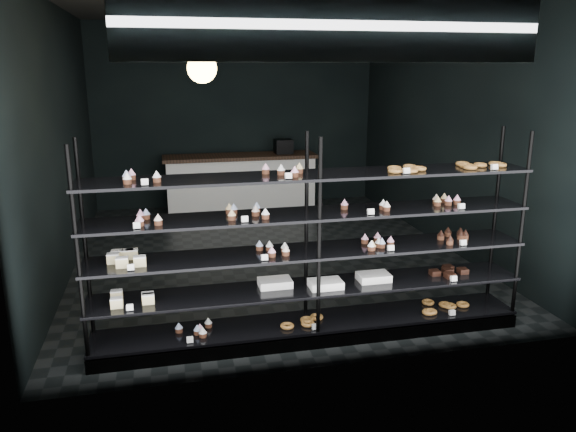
# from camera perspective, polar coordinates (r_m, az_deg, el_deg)

# --- Properties ---
(room) EXTENTS (5.01, 6.01, 3.20)m
(room) POSITION_cam_1_polar(r_m,az_deg,el_deg) (7.28, -2.14, 8.11)
(room) COLOR black
(room) RESTS_ON ground
(display_shelf) EXTENTS (4.00, 0.50, 1.91)m
(display_shelf) POSITION_cam_1_polar(r_m,az_deg,el_deg) (5.16, 2.14, -5.95)
(display_shelf) COLOR black
(display_shelf) RESTS_ON room
(signage) EXTENTS (3.30, 0.05, 0.50)m
(signage) POSITION_cam_1_polar(r_m,az_deg,el_deg) (4.39, 5.23, 18.56)
(signage) COLOR #0E1447
(signage) RESTS_ON room
(pendant_lamp) EXTENTS (0.29, 0.29, 0.88)m
(pendant_lamp) POSITION_cam_1_polar(r_m,az_deg,el_deg) (5.80, -8.73, 14.63)
(pendant_lamp) COLOR black
(pendant_lamp) RESTS_ON room
(service_counter) EXTENTS (2.64, 0.65, 1.23)m
(service_counter) POSITION_cam_1_polar(r_m,az_deg,el_deg) (9.89, -4.77, 3.47)
(service_counter) COLOR silver
(service_counter) RESTS_ON room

